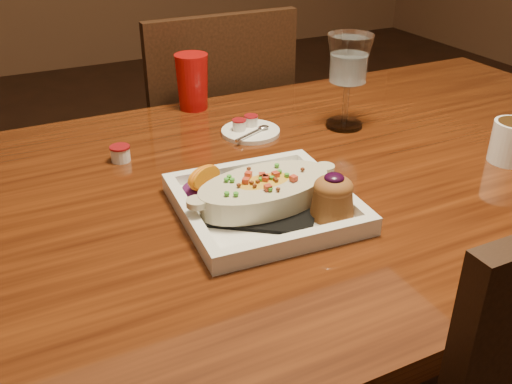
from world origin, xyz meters
name	(u,v)px	position (x,y,z in m)	size (l,w,h in m)	color
table	(330,211)	(0.00, 0.00, 0.65)	(1.50, 0.90, 0.75)	#6A2D0F
chair_far	(210,155)	(0.00, 0.63, 0.51)	(0.42, 0.42, 0.93)	black
plate	(270,196)	(-0.18, -0.09, 0.78)	(0.28, 0.28, 0.08)	white
goblet	(349,64)	(0.13, 0.15, 0.89)	(0.09, 0.09, 0.20)	silver
saucer	(249,130)	(-0.07, 0.21, 0.76)	(0.12, 0.12, 0.08)	white
creamer_loose	(120,153)	(-0.35, 0.20, 0.77)	(0.04, 0.04, 0.03)	white
red_tumbler	(192,82)	(-0.12, 0.40, 0.81)	(0.08, 0.08, 0.13)	#B00D0C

